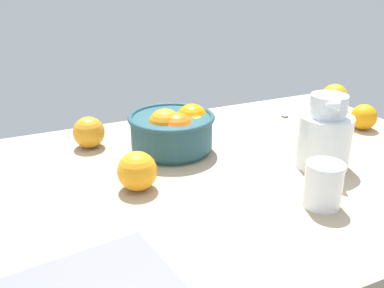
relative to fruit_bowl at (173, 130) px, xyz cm
name	(u,v)px	position (x,y,z in cm)	size (l,w,h in cm)	color
ground_plane	(197,182)	(-0.90, -15.84, -7.07)	(136.80, 85.00, 3.00)	tan
fruit_bowl	(173,130)	(0.00, 0.00, 0.00)	(21.61, 21.61, 11.75)	#234C56
juice_pitcher	(324,140)	(27.98, -23.23, 0.87)	(12.52, 14.80, 17.97)	white
juice_glass	(323,187)	(15.81, -37.42, -1.47)	(7.35, 7.35, 9.07)	white
loose_orange_0	(137,170)	(-14.60, -15.36, -1.39)	(8.36, 8.36, 8.36)	orange
loose_orange_1	(334,97)	(59.90, 8.40, -1.28)	(8.57, 8.57, 8.57)	orange
loose_orange_2	(89,132)	(-18.71, 11.12, -1.52)	(8.09, 8.09, 8.09)	orange
loose_orange_3	(364,117)	(55.26, -8.83, -1.93)	(7.29, 7.29, 7.29)	orange
spoon	(283,112)	(43.24, 12.83, -5.14)	(7.77, 14.32, 1.00)	silver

